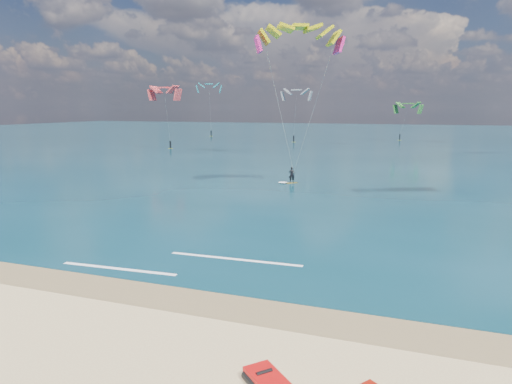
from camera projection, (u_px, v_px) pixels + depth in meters
ground at (329, 174)px, 52.87m from camera, size 320.00×320.00×0.00m
wet_sand_strip at (164, 296)px, 18.53m from camera, size 320.00×2.40×0.01m
sea at (376, 138)px, 112.28m from camera, size 320.00×200.00×0.04m
kitesurfer_main at (295, 101)px, 41.46m from camera, size 8.37×8.38×15.64m
shoreline_foam at (183, 263)px, 22.29m from camera, size 11.16×3.63×0.01m
distant_kites at (304, 117)px, 92.36m from camera, size 74.82×40.06×13.32m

